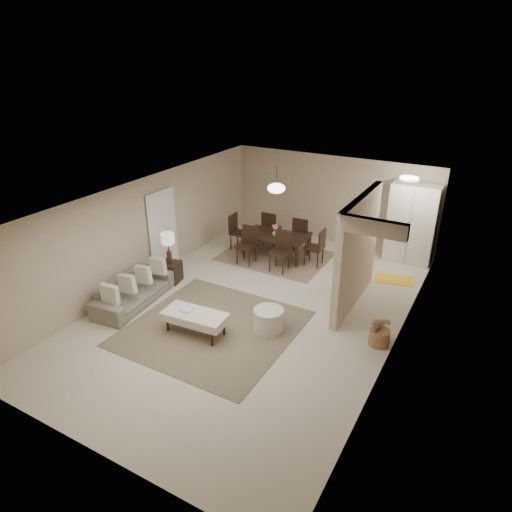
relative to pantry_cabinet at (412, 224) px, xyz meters
The scene contains 22 objects.
floor 4.88m from the pantry_cabinet, 119.52° to the right, with size 9.00×9.00×0.00m, color beige.
ceiling 4.98m from the pantry_cabinet, 119.52° to the right, with size 9.00×9.00×0.00m, color white.
back_wall 2.38m from the pantry_cabinet, behind, with size 6.00×6.00×0.00m, color tan.
left_wall 6.77m from the pantry_cabinet, 142.20° to the right, with size 9.00×9.00×0.00m, color tan.
right_wall 4.21m from the pantry_cabinet, 81.10° to the right, with size 9.00×9.00×0.00m, color tan.
partition 2.96m from the pantry_cabinet, 100.74° to the right, with size 0.15×2.50×2.50m, color tan.
doorway 6.40m from the pantry_cabinet, 146.29° to the right, with size 0.04×0.90×2.04m, color black.
pantry_cabinet is the anchor object (origin of this frame).
flush_light 1.70m from the pantry_cabinet, 93.01° to the right, with size 0.44×0.44×0.05m, color white.
living_rug 6.00m from the pantry_cabinet, 117.20° to the right, with size 3.20×3.20×0.01m, color brown.
sofa 7.15m from the pantry_cabinet, 132.43° to the right, with size 0.80×2.06×0.60m, color slate.
ottoman_bench 6.30m from the pantry_cabinet, 117.58° to the right, with size 1.32×0.68×0.46m.
side_table 6.28m from the pantry_cabinet, 139.65° to the right, with size 0.45×0.45×0.50m, color black.
table_lamp 6.23m from the pantry_cabinet, 139.65° to the right, with size 0.32×0.32×0.76m.
round_pouf 5.11m from the pantry_cabinet, 109.44° to the right, with size 0.60×0.60×0.47m, color beige.
wicker_basket 4.26m from the pantry_cabinet, 84.49° to the right, with size 0.39×0.39×0.33m, color brown.
dining_rug 3.68m from the pantry_cabinet, 154.92° to the right, with size 2.80×2.10×0.01m, color #7B644C.
dining_table 3.61m from the pantry_cabinet, 154.92° to the right, with size 1.74×0.97×0.61m, color black.
dining_chairs 3.57m from the pantry_cabinet, 154.92° to the right, with size 2.69×1.97×1.00m.
vase 3.55m from the pantry_cabinet, 154.92° to the right, with size 0.16×0.16×0.17m, color white.
yellow_mat 1.66m from the pantry_cabinet, 89.71° to the right, with size 0.90×0.55×0.01m, color yellow.
pendant_light 3.64m from the pantry_cabinet, 154.92° to the right, with size 0.46×0.46×0.71m.
Camera 1 is at (4.24, -7.50, 5.21)m, focal length 32.00 mm.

